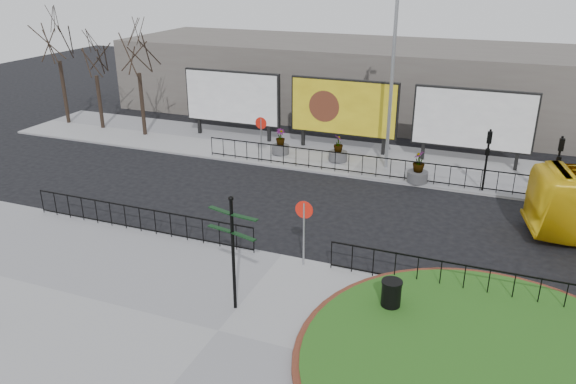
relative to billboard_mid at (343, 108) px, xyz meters
The scene contains 25 objects.
ground 13.31m from the billboard_mid, 83.40° to the right, with size 90.00×90.00×0.00m, color black.
pavement_near 18.21m from the billboard_mid, 85.23° to the right, with size 30.00×10.00×0.12m, color gray.
pavement_far 3.10m from the billboard_mid, 32.94° to the right, with size 44.00×6.00×0.12m, color gray.
brick_edge 19.36m from the billboard_mid, 62.06° to the right, with size 10.40×10.40×0.18m, color maroon.
grass_lawn 19.36m from the billboard_mid, 62.06° to the right, with size 10.00×10.00×0.22m, color #1B4F15.
railing_near_left 14.15m from the billboard_mid, 108.73° to the right, with size 10.00×0.10×1.10m, color black, non-canonical shape.
railing_near_right 15.62m from the billboard_mid, 58.92° to the right, with size 9.00×0.10×1.10m, color black, non-canonical shape.
railing_far 4.84m from the billboard_mid, 55.75° to the right, with size 18.00×0.10×1.10m, color black, non-canonical shape.
speed_sign_far 5.04m from the billboard_mid, 134.46° to the right, with size 0.64×0.07×2.47m.
speed_sign_near 13.62m from the billboard_mid, 79.41° to the right, with size 0.64×0.07×2.47m.
billboard_left 7.00m from the billboard_mid, behind, with size 6.20×0.31×4.10m.
billboard_mid is the anchor object (origin of this frame).
billboard_right 7.00m from the billboard_mid, ahead, with size 6.20×0.31×4.10m.
lamp_post 4.23m from the billboard_mid, 33.25° to the right, with size 0.74×0.18×9.23m.
signal_pole_a 8.80m from the billboard_mid, 24.42° to the right, with size 0.22×0.26×3.00m.
signal_pole_b 11.60m from the billboard_mid, 18.28° to the right, with size 0.22×0.26×3.00m.
tree_left 12.63m from the billboard_mid, behind, with size 2.00×2.00×7.00m, color #2D2119, non-canonical shape.
tree_mid 16.05m from the billboard_mid, behind, with size 2.00×2.00×6.20m, color #2D2119, non-canonical shape.
tree_far 19.07m from the billboard_mid, behind, with size 2.00×2.00×7.50m, color #2D2119, non-canonical shape.
building_backdrop 9.15m from the billboard_mid, 80.57° to the left, with size 40.00×10.00×5.00m, color #5B564F.
fingerpost_sign 16.77m from the billboard_mid, 85.09° to the right, with size 1.77×0.66×3.80m.
litter_bin 16.39m from the billboard_mid, 68.36° to the right, with size 0.65×0.65×1.07m.
planter_a 4.12m from the billboard_mid, 147.04° to the right, with size 0.97×0.97×1.45m.
planter_b 2.82m from the billboard_mid, 80.02° to the right, with size 1.01×1.01×1.45m.
planter_c 6.37m from the billboard_mid, 36.00° to the right, with size 1.02×1.02×1.58m.
Camera 1 is at (6.95, -17.04, 10.15)m, focal length 35.00 mm.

